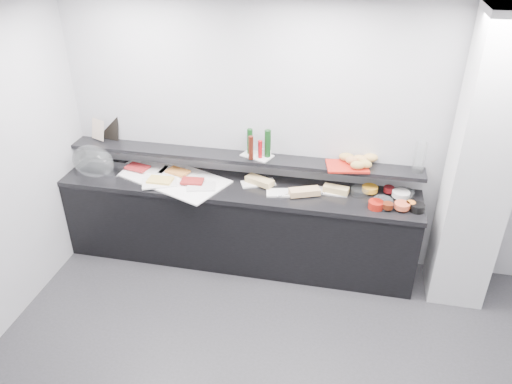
% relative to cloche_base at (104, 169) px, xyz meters
% --- Properties ---
extents(back_wall, '(5.00, 0.02, 2.70)m').
position_rel_cloche_base_xyz_m(back_wall, '(2.15, 0.28, 0.43)').
color(back_wall, '#A9ABB0').
rests_on(back_wall, ground).
extents(ceiling, '(5.00, 5.00, 0.00)m').
position_rel_cloche_base_xyz_m(ceiling, '(2.15, -1.72, 1.78)').
color(ceiling, white).
rests_on(ceiling, back_wall).
extents(column, '(0.50, 0.50, 2.70)m').
position_rel_cloche_base_xyz_m(column, '(3.65, -0.07, 0.43)').
color(column, silver).
rests_on(column, ground).
extents(buffet_cabinet, '(3.60, 0.60, 0.85)m').
position_rel_cloche_base_xyz_m(buffet_cabinet, '(1.45, -0.02, -0.50)').
color(buffet_cabinet, black).
rests_on(buffet_cabinet, ground).
extents(counter_top, '(3.62, 0.62, 0.05)m').
position_rel_cloche_base_xyz_m(counter_top, '(1.45, -0.02, -0.05)').
color(counter_top, black).
rests_on(counter_top, buffet_cabinet).
extents(wall_shelf, '(3.60, 0.25, 0.04)m').
position_rel_cloche_base_xyz_m(wall_shelf, '(1.45, 0.15, 0.21)').
color(wall_shelf, black).
rests_on(wall_shelf, back_wall).
extents(cloche_base, '(0.46, 0.32, 0.04)m').
position_rel_cloche_base_xyz_m(cloche_base, '(0.00, 0.00, 0.00)').
color(cloche_base, '#BBBDC3').
rests_on(cloche_base, counter_top).
extents(cloche_dome, '(0.56, 0.44, 0.34)m').
position_rel_cloche_base_xyz_m(cloche_dome, '(-0.09, -0.04, 0.11)').
color(cloche_dome, white).
rests_on(cloche_dome, cloche_base).
extents(linen_runner, '(1.33, 0.99, 0.01)m').
position_rel_cloche_base_xyz_m(linen_runner, '(0.73, 0.01, -0.01)').
color(linen_runner, white).
rests_on(linen_runner, counter_top).
extents(platter_meat_a, '(0.34, 0.23, 0.01)m').
position_rel_cloche_base_xyz_m(platter_meat_a, '(0.48, 0.13, 0.00)').
color(platter_meat_a, silver).
rests_on(platter_meat_a, linen_runner).
extents(food_meat_a, '(0.26, 0.20, 0.02)m').
position_rel_cloche_base_xyz_m(food_meat_a, '(0.35, 0.08, 0.02)').
color(food_meat_a, maroon).
rests_on(food_meat_a, platter_meat_a).
extents(platter_salmon, '(0.29, 0.22, 0.01)m').
position_rel_cloche_base_xyz_m(platter_salmon, '(0.73, 0.09, 0.00)').
color(platter_salmon, white).
rests_on(platter_salmon, linen_runner).
extents(food_salmon, '(0.26, 0.21, 0.02)m').
position_rel_cloche_base_xyz_m(food_salmon, '(0.80, 0.07, 0.02)').
color(food_salmon, orange).
rests_on(food_salmon, platter_salmon).
extents(platter_cheese, '(0.40, 0.34, 0.01)m').
position_rel_cloche_base_xyz_m(platter_cheese, '(0.68, -0.16, 0.00)').
color(platter_cheese, white).
rests_on(platter_cheese, linen_runner).
extents(food_cheese, '(0.25, 0.16, 0.02)m').
position_rel_cloche_base_xyz_m(food_cheese, '(0.69, -0.14, 0.02)').
color(food_cheese, '#EAC55B').
rests_on(food_cheese, platter_cheese).
extents(platter_meat_b, '(0.31, 0.25, 0.01)m').
position_rel_cloche_base_xyz_m(platter_meat_b, '(1.12, -0.15, 0.00)').
color(platter_meat_b, silver).
rests_on(platter_meat_b, linen_runner).
extents(food_meat_b, '(0.23, 0.16, 0.02)m').
position_rel_cloche_base_xyz_m(food_meat_b, '(1.01, -0.09, 0.02)').
color(food_meat_b, maroon).
rests_on(food_meat_b, platter_meat_b).
extents(sandwich_plate_left, '(0.37, 0.27, 0.01)m').
position_rel_cloche_base_xyz_m(sandwich_plate_left, '(1.65, 0.06, -0.01)').
color(sandwich_plate_left, silver).
rests_on(sandwich_plate_left, counter_top).
extents(sandwich_food_left, '(0.31, 0.22, 0.06)m').
position_rel_cloche_base_xyz_m(sandwich_food_left, '(1.67, 0.04, 0.02)').
color(sandwich_food_left, tan).
rests_on(sandwich_food_left, sandwich_plate_left).
extents(tongs_left, '(0.14, 0.09, 0.01)m').
position_rel_cloche_base_xyz_m(tongs_left, '(1.74, 0.03, -0.00)').
color(tongs_left, silver).
rests_on(tongs_left, sandwich_plate_left).
extents(sandwich_plate_mid, '(0.39, 0.23, 0.01)m').
position_rel_cloche_base_xyz_m(sandwich_plate_mid, '(1.95, -0.07, -0.01)').
color(sandwich_plate_mid, white).
rests_on(sandwich_plate_mid, counter_top).
extents(sandwich_food_mid, '(0.31, 0.21, 0.06)m').
position_rel_cloche_base_xyz_m(sandwich_food_mid, '(2.13, -0.08, 0.02)').
color(sandwich_food_mid, tan).
rests_on(sandwich_food_mid, sandwich_plate_mid).
extents(tongs_mid, '(0.13, 0.10, 0.01)m').
position_rel_cloche_base_xyz_m(tongs_mid, '(1.94, -0.14, -0.00)').
color(tongs_mid, silver).
rests_on(tongs_mid, sandwich_plate_mid).
extents(sandwich_plate_right, '(0.32, 0.15, 0.01)m').
position_rel_cloche_base_xyz_m(sandwich_plate_right, '(2.38, 0.04, -0.01)').
color(sandwich_plate_right, white).
rests_on(sandwich_plate_right, counter_top).
extents(sandwich_food_right, '(0.26, 0.13, 0.06)m').
position_rel_cloche_base_xyz_m(sandwich_food_right, '(2.43, 0.03, 0.02)').
color(sandwich_food_right, '#D7B771').
rests_on(sandwich_food_right, sandwich_plate_right).
extents(tongs_right, '(0.14, 0.10, 0.01)m').
position_rel_cloche_base_xyz_m(tongs_right, '(2.35, 0.01, -0.00)').
color(tongs_right, silver).
rests_on(tongs_right, sandwich_plate_right).
extents(bowl_glass_fruit, '(0.21, 0.21, 0.07)m').
position_rel_cloche_base_xyz_m(bowl_glass_fruit, '(2.66, 0.05, 0.02)').
color(bowl_glass_fruit, silver).
rests_on(bowl_glass_fruit, counter_top).
extents(fill_glass_fruit, '(0.15, 0.15, 0.05)m').
position_rel_cloche_base_xyz_m(fill_glass_fruit, '(2.75, 0.11, 0.03)').
color(fill_glass_fruit, '#F9A521').
rests_on(fill_glass_fruit, bowl_glass_fruit).
extents(bowl_black_jam, '(0.17, 0.17, 0.07)m').
position_rel_cloche_base_xyz_m(bowl_black_jam, '(3.03, 0.10, 0.02)').
color(bowl_black_jam, black).
rests_on(bowl_black_jam, counter_top).
extents(fill_black_jam, '(0.13, 0.13, 0.05)m').
position_rel_cloche_base_xyz_m(fill_black_jam, '(2.93, 0.14, 0.03)').
color(fill_black_jam, '#630E11').
rests_on(fill_black_jam, bowl_black_jam).
extents(bowl_glass_cream, '(0.20, 0.20, 0.07)m').
position_rel_cloche_base_xyz_m(bowl_glass_cream, '(3.07, 0.09, 0.02)').
color(bowl_glass_cream, white).
rests_on(bowl_glass_cream, counter_top).
extents(fill_glass_cream, '(0.17, 0.17, 0.05)m').
position_rel_cloche_base_xyz_m(fill_glass_cream, '(3.04, 0.07, 0.03)').
color(fill_glass_cream, silver).
rests_on(fill_glass_cream, bowl_glass_cream).
extents(bowl_red_jam, '(0.17, 0.17, 0.07)m').
position_rel_cloche_base_xyz_m(bowl_red_jam, '(2.81, -0.16, 0.02)').
color(bowl_red_jam, maroon).
rests_on(bowl_red_jam, counter_top).
extents(fill_red_jam, '(0.11, 0.11, 0.05)m').
position_rel_cloche_base_xyz_m(fill_red_jam, '(2.91, -0.18, 0.03)').
color(fill_red_jam, '#4F1B0B').
rests_on(fill_red_jam, bowl_red_jam).
extents(bowl_glass_salmon, '(0.23, 0.23, 0.07)m').
position_rel_cloche_base_xyz_m(bowl_glass_salmon, '(2.87, -0.11, 0.02)').
color(bowl_glass_salmon, white).
rests_on(bowl_glass_salmon, counter_top).
extents(fill_glass_salmon, '(0.17, 0.17, 0.05)m').
position_rel_cloche_base_xyz_m(fill_glass_salmon, '(3.04, -0.15, 0.03)').
color(fill_glass_salmon, '#CA5131').
rests_on(fill_glass_salmon, bowl_glass_salmon).
extents(bowl_black_fruit, '(0.17, 0.17, 0.07)m').
position_rel_cloche_base_xyz_m(bowl_black_fruit, '(3.18, -0.14, 0.02)').
color(bowl_black_fruit, black).
rests_on(bowl_black_fruit, counter_top).
extents(fill_black_fruit, '(0.10, 0.10, 0.05)m').
position_rel_cloche_base_xyz_m(fill_black_fruit, '(3.12, -0.11, 0.03)').
color(fill_black_fruit, orange).
rests_on(fill_black_fruit, bowl_black_fruit).
extents(framed_print, '(0.23, 0.12, 0.26)m').
position_rel_cloche_base_xyz_m(framed_print, '(-0.02, 0.28, 0.36)').
color(framed_print, black).
rests_on(framed_print, wall_shelf).
extents(print_art, '(0.18, 0.11, 0.22)m').
position_rel_cloche_base_xyz_m(print_art, '(-0.11, 0.20, 0.36)').
color(print_art, '#CCAA93').
rests_on(print_art, framed_print).
extents(condiment_tray, '(0.35, 0.28, 0.01)m').
position_rel_cloche_base_xyz_m(condiment_tray, '(1.61, 0.18, 0.24)').
color(condiment_tray, white).
rests_on(condiment_tray, wall_shelf).
extents(bottle_green_a, '(0.06, 0.06, 0.26)m').
position_rel_cloche_base_xyz_m(bottle_green_a, '(1.53, 0.21, 0.37)').
color(bottle_green_a, '#0F3813').
rests_on(bottle_green_a, condiment_tray).
extents(bottle_brown, '(0.06, 0.06, 0.24)m').
position_rel_cloche_base_xyz_m(bottle_brown, '(1.57, 0.08, 0.36)').
color(bottle_brown, '#3D130B').
rests_on(bottle_brown, condiment_tray).
extents(bottle_green_b, '(0.07, 0.07, 0.28)m').
position_rel_cloche_base_xyz_m(bottle_green_b, '(1.72, 0.17, 0.38)').
color(bottle_green_b, '#0F3813').
rests_on(bottle_green_b, condiment_tray).
extents(bottle_hot, '(0.05, 0.05, 0.18)m').
position_rel_cloche_base_xyz_m(bottle_hot, '(1.65, 0.13, 0.33)').
color(bottle_hot, '#AA0C12').
rests_on(bottle_hot, condiment_tray).
extents(shaker_salt, '(0.04, 0.04, 0.07)m').
position_rel_cloche_base_xyz_m(shaker_salt, '(1.66, 0.18, 0.28)').
color(shaker_salt, silver).
rests_on(shaker_salt, condiment_tray).
extents(shaker_pepper, '(0.04, 0.04, 0.07)m').
position_rel_cloche_base_xyz_m(shaker_pepper, '(1.74, 0.17, 0.28)').
color(shaker_pepper, white).
rests_on(shaker_pepper, condiment_tray).
extents(bread_tray, '(0.44, 0.34, 0.02)m').
position_rel_cloche_base_xyz_m(bread_tray, '(2.51, 0.12, 0.24)').
color(bread_tray, red).
rests_on(bread_tray, wall_shelf).
extents(bread_roll_nw, '(0.15, 0.10, 0.08)m').
position_rel_cloche_base_xyz_m(bread_roll_nw, '(2.49, 0.22, 0.29)').
color(bread_roll_nw, '#AB8541').
rests_on(bread_roll_nw, bread_tray).
extents(bread_roll_n, '(0.17, 0.13, 0.08)m').
position_rel_cloche_base_xyz_m(bread_roll_n, '(2.63, 0.20, 0.29)').
color(bread_roll_n, tan).
rests_on(bread_roll_n, bread_tray).
extents(bread_roll_ne, '(0.17, 0.13, 0.08)m').
position_rel_cloche_base_xyz_m(bread_roll_ne, '(2.72, 0.25, 0.29)').
color(bread_roll_ne, tan).
rests_on(bread_roll_ne, bread_tray).
extents(bread_roll_s, '(0.15, 0.10, 0.08)m').
position_rel_cloche_base_xyz_m(bread_roll_s, '(2.61, 0.06, 0.29)').
color(bread_roll_s, '#B18B43').
rests_on(bread_roll_s, bread_tray).
extents(bread_roll_se, '(0.15, 0.12, 0.08)m').
position_rel_cloche_base_xyz_m(bread_roll_se, '(2.67, 0.10, 0.29)').
color(bread_roll_se, '#B19343').
rests_on(bread_roll_se, bread_tray).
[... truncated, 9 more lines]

